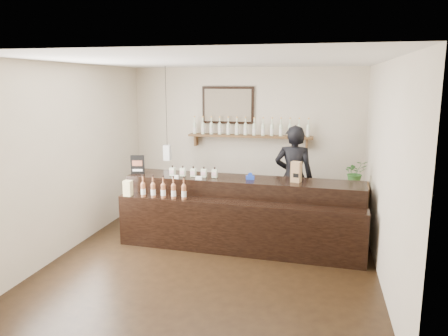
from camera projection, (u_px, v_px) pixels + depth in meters
ground at (216, 256)px, 6.42m from camera, size 5.00×5.00×0.00m
room_shell at (216, 142)px, 6.09m from camera, size 5.00×5.00×5.00m
back_wall_decor at (238, 123)px, 8.38m from camera, size 2.66×0.96×1.69m
counter at (241, 215)px, 6.81m from camera, size 3.74×1.18×1.21m
promo_sign at (138, 165)px, 7.13m from camera, size 0.22×0.07×0.31m
paper_bag at (296, 172)px, 6.56m from camera, size 0.17×0.15×0.31m
tape_dispenser at (250, 177)px, 6.75m from camera, size 0.13×0.06×0.11m
side_cabinet at (353, 211)px, 7.14m from camera, size 0.49×0.64×0.89m
potted_plant at (355, 172)px, 7.01m from camera, size 0.44×0.41×0.40m
shopkeeper at (294, 171)px, 7.49m from camera, size 0.76×0.52×2.04m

